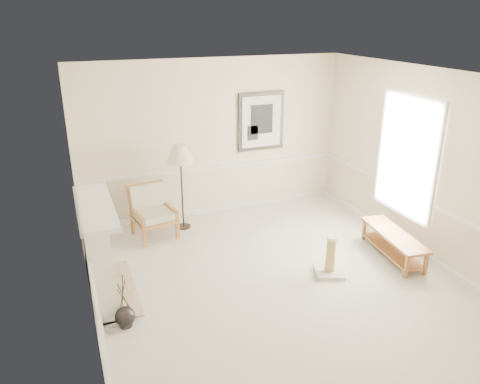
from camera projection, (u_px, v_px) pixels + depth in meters
name	position (u px, v px, depth m)	size (l,w,h in m)	color
ground	(275.00, 281.00, 6.73)	(5.50, 5.50, 0.00)	silver
room	(285.00, 154.00, 6.17)	(5.04, 5.54, 2.92)	beige
fireplace	(98.00, 252.00, 6.23)	(0.64, 1.64, 1.31)	white
floor_vase	(125.00, 317.00, 5.72)	(0.25, 0.25, 0.73)	black
armchair	(151.00, 209.00, 8.01)	(0.78, 0.82, 0.88)	olive
floor_lamp	(180.00, 156.00, 7.95)	(0.60, 0.60, 1.53)	black
bench	(393.00, 241.00, 7.34)	(0.59, 1.43, 0.40)	olive
scratching_post	(330.00, 262.00, 6.86)	(0.55, 0.55, 0.60)	beige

